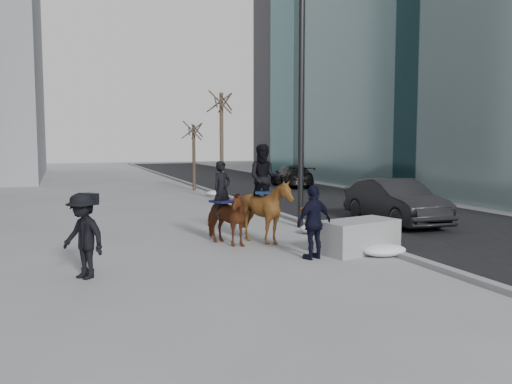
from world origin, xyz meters
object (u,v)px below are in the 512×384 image
object	(u,v)px
planter	(358,236)
car_near	(395,201)
mounted_right	(266,204)
mounted_left	(223,214)

from	to	relation	value
planter	car_near	size ratio (longest dim) A/B	0.44
planter	mounted_right	distance (m)	2.69
mounted_right	planter	bearing A→B (deg)	-47.12
mounted_left	mounted_right	world-z (taller)	mounted_right
mounted_left	mounted_right	bearing A→B (deg)	-10.01
car_near	planter	bearing A→B (deg)	-131.60
planter	mounted_right	world-z (taller)	mounted_right
planter	mounted_left	size ratio (longest dim) A/B	0.90
car_near	mounted_right	distance (m)	5.68
planter	mounted_right	bearing A→B (deg)	132.88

